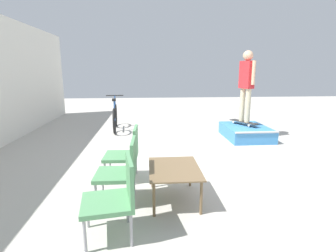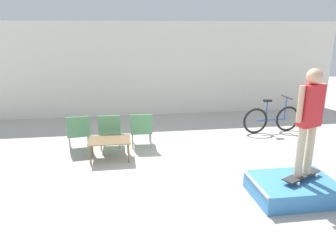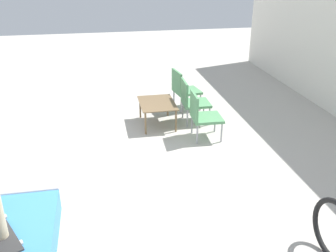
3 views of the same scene
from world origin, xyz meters
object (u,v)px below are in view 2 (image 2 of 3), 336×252
(skateboard_on_ramp, at_px, (302,175))
(patio_chair_left, at_px, (78,131))
(coffee_table, at_px, (110,142))
(patio_chair_center, at_px, (110,130))
(bicycle, at_px, (272,119))
(person_skater, at_px, (310,114))
(patio_chair_right, at_px, (141,128))
(skate_ramp_box, at_px, (293,189))

(skateboard_on_ramp, distance_m, patio_chair_left, 4.96)
(coffee_table, distance_m, patio_chair_center, 0.69)
(patio_chair_left, xyz_separation_m, bicycle, (5.15, 0.60, -0.09))
(person_skater, relative_size, bicycle, 1.06)
(bicycle, bearing_deg, person_skater, -111.99)
(coffee_table, xyz_separation_m, bicycle, (4.41, 1.29, -0.03))
(skateboard_on_ramp, distance_m, person_skater, 1.09)
(coffee_table, xyz_separation_m, patio_chair_center, (-0.00, 0.69, 0.06))
(coffee_table, xyz_separation_m, patio_chair_right, (0.75, 0.69, 0.06))
(coffee_table, bearing_deg, skateboard_on_ramp, -33.65)
(patio_chair_center, bearing_deg, skate_ramp_box, 138.84)
(skate_ramp_box, height_order, patio_chair_center, patio_chair_center)
(skate_ramp_box, relative_size, patio_chair_right, 1.66)
(skateboard_on_ramp, bearing_deg, patio_chair_center, 111.58)
(skateboard_on_ramp, bearing_deg, coffee_table, 119.06)
(skate_ramp_box, relative_size, person_skater, 0.78)
(patio_chair_right, bearing_deg, patio_chair_center, 2.09)
(skate_ramp_box, distance_m, skateboard_on_ramp, 0.28)
(patio_chair_right, bearing_deg, coffee_table, 44.55)
(skate_ramp_box, relative_size, patio_chair_left, 1.66)
(coffee_table, height_order, patio_chair_center, patio_chair_center)
(patio_chair_center, bearing_deg, person_skater, 140.18)
(skate_ramp_box, xyz_separation_m, coffee_table, (-3.15, 2.20, 0.25))
(skate_ramp_box, xyz_separation_m, patio_chair_left, (-3.89, 2.89, 0.31))
(patio_chair_center, distance_m, bicycle, 4.45)
(patio_chair_center, bearing_deg, bicycle, -170.88)
(person_skater, bearing_deg, patio_chair_left, 125.64)
(patio_chair_left, bearing_deg, bicycle, 177.88)
(patio_chair_center, xyz_separation_m, patio_chair_right, (0.75, 0.00, 0.00))
(patio_chair_left, relative_size, patio_chair_right, 1.00)
(skateboard_on_ramp, relative_size, patio_chair_center, 1.00)
(skate_ramp_box, distance_m, person_skater, 1.33)
(person_skater, relative_size, patio_chair_left, 2.12)
(coffee_table, xyz_separation_m, patio_chair_left, (-0.74, 0.69, 0.06))
(patio_chair_left, distance_m, patio_chair_center, 0.74)
(patio_chair_center, bearing_deg, skateboard_on_ramp, 140.18)
(coffee_table, distance_m, patio_chair_right, 1.02)
(skate_ramp_box, distance_m, patio_chair_center, 4.29)
(skateboard_on_ramp, height_order, bicycle, bicycle)
(coffee_table, relative_size, bicycle, 0.54)
(person_skater, xyz_separation_m, patio_chair_center, (-3.30, 2.88, -1.02))
(person_skater, bearing_deg, skateboard_on_ramp, -108.83)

